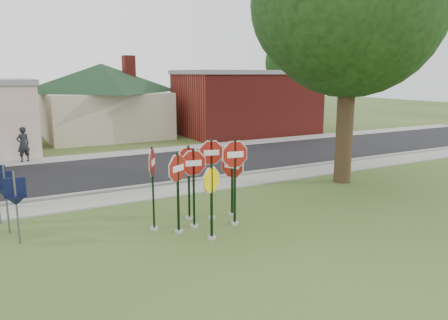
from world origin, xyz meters
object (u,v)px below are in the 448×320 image
stop_sign_center (194,177)px  stop_sign_left (178,182)px  stop_sign_yellow (212,194)px  oak_tree (351,1)px  pedestrian (23,144)px

stop_sign_center → stop_sign_left: bearing=-160.3°
stop_sign_yellow → oak_tree: bearing=22.1°
stop_sign_yellow → stop_sign_left: 1.10m
stop_sign_left → oak_tree: oak_tree is taller
stop_sign_center → stop_sign_yellow: bearing=-88.5°
stop_sign_left → oak_tree: bearing=15.2°
stop_sign_center → pedestrian: stop_sign_center is taller
stop_sign_yellow → pedestrian: bearing=104.7°
stop_sign_yellow → stop_sign_center: bearing=91.5°
pedestrian → stop_sign_center: bearing=82.9°
oak_tree → pedestrian: bearing=136.8°
stop_sign_center → stop_sign_yellow: (0.03, -1.09, -0.23)m
stop_sign_center → pedestrian: (-3.62, 12.86, -0.56)m
stop_sign_left → pedestrian: (-3.04, 13.07, -0.55)m
stop_sign_yellow → pedestrian: size_ratio=1.21×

